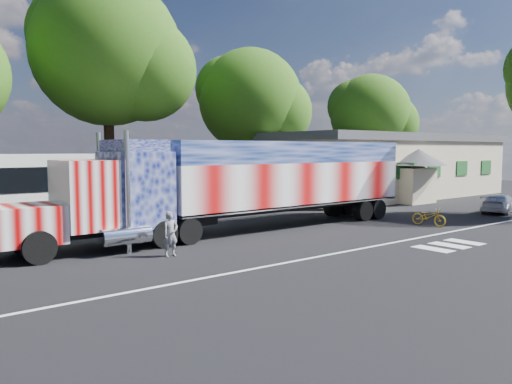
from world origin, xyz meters
TOP-DOWN VIEW (x-y plane):
  - ground at (0.00, 0.00)m, footprint 100.00×100.00m
  - lane_markings at (1.71, -3.77)m, footprint 30.00×2.67m
  - semi_truck at (-0.34, 3.27)m, footprint 21.81×3.44m
  - coach_bus at (-4.60, 10.10)m, footprint 12.76×2.97m
  - hall_building at (19.92, 10.86)m, footprint 22.40×12.80m
  - parked_car at (16.35, -0.90)m, footprint 4.30×2.59m
  - woman at (-6.05, 0.42)m, footprint 0.64×0.44m
  - bicycle at (8.10, -1.21)m, footprint 0.90×1.88m
  - tree_ne_a at (10.45, 16.75)m, footprint 8.83×8.41m
  - tree_n_mid at (-1.05, 17.91)m, footprint 10.69×10.18m
  - tree_far_ne at (25.25, 16.36)m, footprint 8.36×7.97m

SIDE VIEW (x-z plane):
  - ground at x=0.00m, z-range 0.00..0.00m
  - lane_markings at x=1.71m, z-range 0.00..0.01m
  - bicycle at x=8.10m, z-range 0.00..0.95m
  - parked_car at x=16.35m, z-range 0.00..1.17m
  - woman at x=-6.05m, z-range 0.00..1.68m
  - coach_bus at x=-4.60m, z-range 0.07..3.78m
  - semi_truck at x=-0.34m, z-range 0.07..4.72m
  - hall_building at x=19.92m, z-range 0.02..5.22m
  - tree_far_ne at x=25.25m, z-range 1.66..13.05m
  - tree_ne_a at x=10.45m, z-range 1.82..13.98m
  - tree_n_mid at x=-1.05m, z-range 2.72..18.47m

